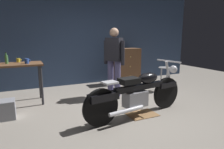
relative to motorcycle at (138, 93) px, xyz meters
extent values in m
plane|color=gray|center=(-0.19, 0.15, -0.45)|extent=(12.00, 12.00, 0.00)
cube|color=#384C70|center=(-0.19, 2.95, 1.10)|extent=(8.00, 0.12, 3.10)
cube|color=brown|center=(-2.15, 1.64, 0.43)|extent=(1.30, 0.64, 0.04)
cylinder|color=#2D2D33|center=(-1.56, 1.38, -0.02)|extent=(0.05, 0.05, 0.86)
cylinder|color=#2D2D33|center=(-1.56, 1.90, -0.02)|extent=(0.05, 0.05, 0.86)
cylinder|color=black|center=(0.75, 0.11, -0.13)|extent=(0.64, 0.16, 0.64)
cylinder|color=black|center=(-0.78, -0.11, -0.13)|extent=(0.64, 0.16, 0.64)
cube|color=black|center=(0.75, 0.11, 0.05)|extent=(0.46, 0.20, 0.10)
cube|color=black|center=(-0.74, -0.10, 0.05)|extent=(0.54, 0.25, 0.12)
cube|color=gray|center=(-0.07, -0.01, -0.11)|extent=(0.47, 0.30, 0.28)
cube|color=black|center=(0.03, 0.01, 0.10)|extent=(1.10, 0.25, 0.10)
ellipsoid|color=black|center=(0.23, 0.04, 0.25)|extent=(0.47, 0.28, 0.20)
cube|color=black|center=(-0.22, -0.03, 0.25)|extent=(0.39, 0.29, 0.10)
cube|color=silver|center=(-0.61, -0.08, 0.27)|extent=(0.27, 0.23, 0.03)
cylinder|color=silver|center=(0.81, 0.12, 0.20)|extent=(0.27, 0.09, 0.68)
cylinder|color=silver|center=(0.77, 0.11, 0.53)|extent=(0.12, 0.60, 0.03)
sphere|color=silver|center=(0.93, 0.13, 0.35)|extent=(0.16, 0.16, 0.16)
cylinder|color=silver|center=(-0.34, -0.19, -0.23)|extent=(0.70, 0.17, 0.07)
cylinder|color=#575382|center=(0.20, 1.27, -0.01)|extent=(0.15, 0.15, 0.88)
cylinder|color=#575382|center=(0.09, 1.43, -0.01)|extent=(0.15, 0.15, 0.88)
cube|color=#26262D|center=(0.15, 1.35, 0.71)|extent=(0.39, 0.44, 0.56)
cylinder|color=#26262D|center=(0.28, 1.15, 0.63)|extent=(0.09, 0.09, 0.58)
cylinder|color=#26262D|center=(0.01, 1.55, 0.63)|extent=(0.09, 0.09, 0.58)
sphere|color=tan|center=(0.15, 1.35, 1.11)|extent=(0.22, 0.22, 0.22)
cylinder|color=#B2B2B7|center=(1.62, 1.23, 0.18)|extent=(0.32, 0.32, 0.02)
cylinder|color=#B2B2B7|center=(1.73, 1.23, -0.14)|extent=(0.02, 0.02, 0.62)
cylinder|color=#B2B2B7|center=(1.62, 1.34, -0.14)|extent=(0.02, 0.02, 0.62)
cylinder|color=#B2B2B7|center=(1.51, 1.23, -0.14)|extent=(0.02, 0.02, 0.62)
cylinder|color=#B2B2B7|center=(1.62, 1.12, -0.14)|extent=(0.02, 0.02, 0.62)
cube|color=brown|center=(1.12, 2.45, 0.10)|extent=(0.80, 0.44, 1.10)
sphere|color=tan|center=(1.12, 2.22, 0.40)|extent=(0.04, 0.04, 0.04)
sphere|color=tan|center=(1.12, 2.22, 0.10)|extent=(0.04, 0.04, 0.04)
sphere|color=tan|center=(1.12, 2.22, -0.20)|extent=(0.04, 0.04, 0.04)
cube|color=olive|center=(0.10, 0.00, -0.44)|extent=(0.56, 0.40, 0.01)
cube|color=gray|center=(-2.30, 0.89, -0.28)|extent=(0.44, 0.32, 0.34)
cylinder|color=#2D51AD|center=(-1.81, 1.53, 0.50)|extent=(0.08, 0.08, 0.11)
torus|color=#2D51AD|center=(-1.76, 1.53, 0.51)|extent=(0.06, 0.01, 0.06)
cylinder|color=yellow|center=(-1.98, 1.87, 0.49)|extent=(0.08, 0.08, 0.09)
torus|color=yellow|center=(-1.93, 1.87, 0.50)|extent=(0.05, 0.01, 0.05)
cylinder|color=#4C8C4C|center=(-2.20, 1.71, 0.54)|extent=(0.06, 0.06, 0.18)
cylinder|color=#4C8C4C|center=(-2.20, 1.71, 0.66)|extent=(0.03, 0.03, 0.05)
cylinder|color=black|center=(-2.20, 1.71, 0.69)|extent=(0.03, 0.03, 0.01)
camera|label=1|loc=(-1.87, -2.90, 1.01)|focal=30.91mm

